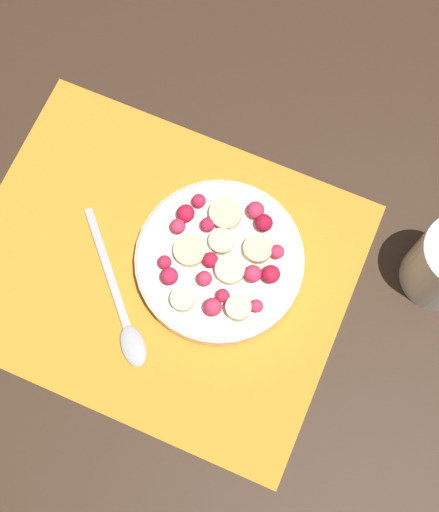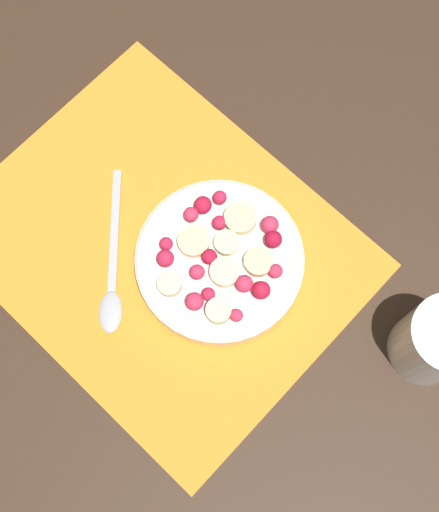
% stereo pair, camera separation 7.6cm
% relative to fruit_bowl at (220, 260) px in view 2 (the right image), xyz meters
% --- Properties ---
extents(ground_plane, '(3.00, 3.00, 0.00)m').
position_rel_fruit_bowl_xyz_m(ground_plane, '(0.06, 0.03, -0.02)').
color(ground_plane, '#382619').
extents(placemat, '(0.42, 0.34, 0.01)m').
position_rel_fruit_bowl_xyz_m(placemat, '(0.06, 0.03, -0.02)').
color(placemat, orange).
rests_on(placemat, ground_plane).
extents(fruit_bowl, '(0.18, 0.18, 0.04)m').
position_rel_fruit_bowl_xyz_m(fruit_bowl, '(0.00, 0.00, 0.00)').
color(fruit_bowl, silver).
rests_on(fruit_bowl, placemat).
extents(spoon, '(0.14, 0.15, 0.01)m').
position_rel_fruit_bowl_xyz_m(spoon, '(0.07, 0.10, -0.01)').
color(spoon, '#B2B2B7').
rests_on(spoon, placemat).
extents(drinking_glass, '(0.08, 0.08, 0.10)m').
position_rel_fruit_bowl_xyz_m(drinking_glass, '(-0.22, -0.08, 0.03)').
color(drinking_glass, white).
rests_on(drinking_glass, ground_plane).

